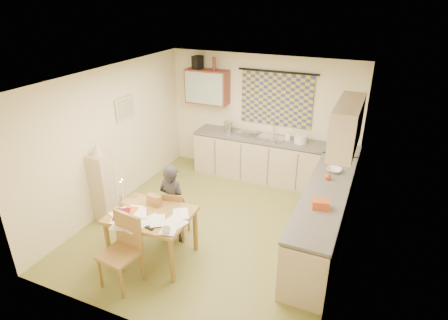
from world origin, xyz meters
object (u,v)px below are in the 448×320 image
at_px(stove, 306,265).
at_px(person, 173,203).
at_px(counter_right, 323,218).
at_px(dining_table, 153,235).
at_px(counter_back, 272,160).
at_px(shelf_stand, 103,188).
at_px(chair_far, 176,222).

xyz_separation_m(stove, person, (-2.16, 0.35, 0.20)).
relative_size(counter_right, dining_table, 2.50).
relative_size(counter_back, shelf_stand, 2.76).
bearing_deg(counter_back, shelf_stand, -131.14).
bearing_deg(dining_table, stove, 1.81).
xyz_separation_m(counter_back, stove, (1.33, -2.89, -0.02)).
height_order(counter_right, stove, counter_right).
bearing_deg(counter_right, stove, -90.00).
relative_size(stove, shelf_stand, 0.73).
bearing_deg(person, stove, 175.27).
relative_size(counter_right, stove, 3.37).
xyz_separation_m(counter_right, dining_table, (-2.20, -1.34, -0.07)).
bearing_deg(counter_right, counter_back, 127.63).
relative_size(stove, person, 0.68).
relative_size(chair_far, shelf_stand, 0.71).
bearing_deg(person, counter_right, -154.99).
height_order(stove, chair_far, stove).
height_order(counter_back, stove, counter_back).
bearing_deg(stove, counter_right, 90.00).
relative_size(counter_right, shelf_stand, 2.47).
distance_m(counter_back, chair_far, 2.64).
distance_m(counter_back, stove, 3.18).
bearing_deg(dining_table, counter_back, 71.39).
xyz_separation_m(person, shelf_stand, (-1.38, 0.02, -0.04)).
xyz_separation_m(counter_back, chair_far, (-0.83, -2.49, -0.19)).
bearing_deg(counter_right, dining_table, -148.68).
bearing_deg(dining_table, shelf_stand, 154.98).
distance_m(dining_table, shelf_stand, 1.46).
height_order(counter_right, chair_far, counter_right).
xyz_separation_m(stove, shelf_stand, (-3.54, 0.37, 0.16)).
bearing_deg(shelf_stand, stove, -5.89).
xyz_separation_m(counter_back, dining_table, (-0.86, -3.07, -0.07)).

